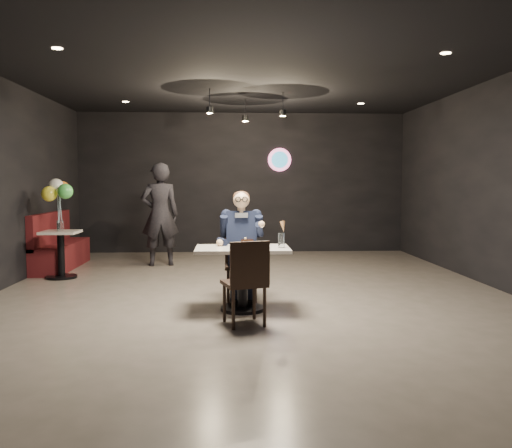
{
  "coord_description": "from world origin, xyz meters",
  "views": [
    {
      "loc": [
        -0.31,
        -7.24,
        1.51
      ],
      "look_at": [
        0.05,
        -0.33,
        0.98
      ],
      "focal_mm": 38.0,
      "sensor_mm": 36.0,
      "label": 1
    }
  ],
  "objects": [
    {
      "name": "chair_near",
      "position": [
        -0.14,
        -1.57,
        0.46
      ],
      "size": [
        0.53,
        0.56,
        0.92
      ],
      "primitive_type": "cube",
      "rotation": [
        0.0,
        0.0,
        0.28
      ],
      "color": "black",
      "rests_on": "floor"
    },
    {
      "name": "booth_bench",
      "position": [
        -3.25,
        2.38,
        0.49
      ],
      "size": [
        0.49,
        1.97,
        0.99
      ],
      "primitive_type": "cube",
      "color": "#4B1014",
      "rests_on": "floor"
    },
    {
      "name": "dessert_plate",
      "position": [
        -0.1,
        -1.02,
        0.76
      ],
      "size": [
        0.21,
        0.21,
        0.01
      ],
      "primitive_type": "cylinder",
      "color": "white",
      "rests_on": "main_table"
    },
    {
      "name": "passerby",
      "position": [
        -1.55,
        2.62,
        0.93
      ],
      "size": [
        0.75,
        0.56,
        1.86
      ],
      "primitive_type": "imported",
      "rotation": [
        0.0,
        0.0,
        3.33
      ],
      "color": "black",
      "rests_on": "floor"
    },
    {
      "name": "wall_sign",
      "position": [
        0.8,
        4.47,
        2.0
      ],
      "size": [
        0.5,
        0.06,
        0.5
      ],
      "primitive_type": null,
      "color": "pink",
      "rests_on": "floor"
    },
    {
      "name": "balloon_bunch",
      "position": [
        -2.95,
        1.38,
        1.26
      ],
      "size": [
        0.43,
        0.43,
        0.71
      ],
      "primitive_type": "cube",
      "color": "yellow",
      "rests_on": "balloon_vase"
    },
    {
      "name": "main_table",
      "position": [
        -0.14,
        -0.93,
        0.38
      ],
      "size": [
        1.1,
        0.7,
        0.75
      ],
      "primitive_type": "cube",
      "color": "silver",
      "rests_on": "floor"
    },
    {
      "name": "chair_far",
      "position": [
        -0.14,
        -0.38,
        0.46
      ],
      "size": [
        0.42,
        0.46,
        0.92
      ],
      "primitive_type": "cube",
      "color": "black",
      "rests_on": "floor"
    },
    {
      "name": "mint_leaf",
      "position": [
        -0.1,
        -1.02,
        0.84
      ],
      "size": [
        0.06,
        0.04,
        0.01
      ],
      "primitive_type": "ellipsoid",
      "color": "#287D2F",
      "rests_on": "cake_slice"
    },
    {
      "name": "seated_man",
      "position": [
        -0.14,
        -0.38,
        0.72
      ],
      "size": [
        0.6,
        0.8,
        1.44
      ],
      "primitive_type": "cube",
      "color": "black",
      "rests_on": "floor"
    },
    {
      "name": "pendant_lights",
      "position": [
        0.0,
        2.0,
        2.88
      ],
      "size": [
        1.4,
        1.2,
        0.36
      ],
      "primitive_type": "cube",
      "color": "black",
      "rests_on": "floor"
    },
    {
      "name": "floor",
      "position": [
        0.0,
        0.0,
        0.0
      ],
      "size": [
        9.0,
        9.0,
        0.0
      ],
      "primitive_type": "plane",
      "color": "slate",
      "rests_on": "ground"
    },
    {
      "name": "balloon_vase",
      "position": [
        -2.95,
        1.38,
        0.83
      ],
      "size": [
        0.11,
        0.11,
        0.16
      ],
      "primitive_type": "cylinder",
      "color": "silver",
      "rests_on": "side_table"
    },
    {
      "name": "sundae_glass",
      "position": [
        0.31,
        -0.97,
        0.84
      ],
      "size": [
        0.08,
        0.08,
        0.17
      ],
      "primitive_type": "cylinder",
      "color": "silver",
      "rests_on": "main_table"
    },
    {
      "name": "wafer_cone",
      "position": [
        0.33,
        -0.97,
        0.99
      ],
      "size": [
        0.08,
        0.08,
        0.13
      ],
      "primitive_type": "cone",
      "rotation": [
        0.0,
        0.0,
        0.26
      ],
      "color": "tan",
      "rests_on": "sundae_glass"
    },
    {
      "name": "cake_slice",
      "position": [
        -0.09,
        -1.0,
        0.8
      ],
      "size": [
        0.14,
        0.13,
        0.08
      ],
      "primitive_type": "cube",
      "rotation": [
        0.0,
        0.0,
        0.35
      ],
      "color": "black",
      "rests_on": "dessert_plate"
    },
    {
      "name": "side_table",
      "position": [
        -2.95,
        1.38,
        0.34
      ],
      "size": [
        0.55,
        0.55,
        0.69
      ],
      "primitive_type": "cube",
      "color": "silver",
      "rests_on": "floor"
    }
  ]
}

